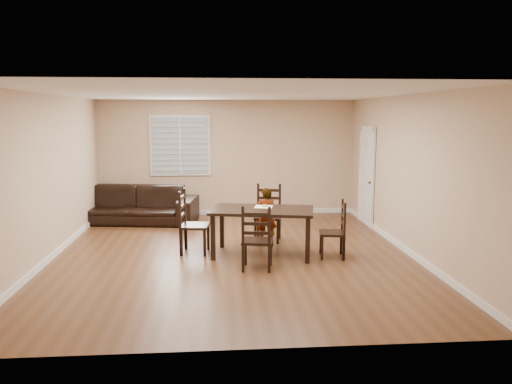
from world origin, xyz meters
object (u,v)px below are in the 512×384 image
(chair_far, at_px, (256,242))
(chair_left, at_px, (187,224))
(chair_near, at_px, (269,214))
(sofa, at_px, (134,204))
(dining_table, at_px, (262,214))
(child, at_px, (266,217))
(chair_right, at_px, (339,232))
(donut, at_px, (265,206))

(chair_far, height_order, chair_left, chair_left)
(chair_near, bearing_deg, sofa, 160.49)
(chair_near, xyz_separation_m, chair_left, (-1.49, -0.82, 0.02))
(dining_table, xyz_separation_m, child, (0.12, 0.60, -0.18))
(chair_left, relative_size, sofa, 0.40)
(chair_far, bearing_deg, chair_right, -146.88)
(dining_table, distance_m, sofa, 3.83)
(chair_left, xyz_separation_m, sofa, (-1.32, 2.56, -0.10))
(sofa, bearing_deg, chair_far, -48.17)
(chair_far, relative_size, donut, 10.49)
(chair_near, relative_size, sofa, 0.39)
(sofa, bearing_deg, child, -30.52)
(chair_right, bearing_deg, dining_table, -93.00)
(dining_table, xyz_separation_m, chair_far, (-0.17, -0.88, -0.25))
(chair_near, xyz_separation_m, donut, (-0.16, -0.88, 0.34))
(dining_table, height_order, chair_right, chair_right)
(chair_far, relative_size, child, 0.95)
(child, distance_m, sofa, 3.50)
(child, bearing_deg, chair_left, 17.41)
(chair_near, height_order, chair_far, chair_near)
(chair_left, xyz_separation_m, child, (1.40, 0.36, 0.03))
(donut, bearing_deg, sofa, 135.37)
(chair_left, relative_size, chair_right, 1.14)
(chair_far, bearing_deg, child, -91.98)
(dining_table, relative_size, chair_far, 1.82)
(dining_table, xyz_separation_m, sofa, (-2.60, 2.80, -0.31))
(chair_near, distance_m, chair_left, 1.70)
(dining_table, xyz_separation_m, chair_left, (-1.28, 0.25, -0.21))
(dining_table, bearing_deg, chair_near, 89.89)
(dining_table, height_order, sofa, sofa)
(chair_left, distance_m, sofa, 2.88)
(dining_table, height_order, donut, donut)
(dining_table, distance_m, donut, 0.22)
(chair_far, height_order, sofa, chair_far)
(chair_right, relative_size, sofa, 0.35)
(chair_left, bearing_deg, dining_table, -93.66)
(child, xyz_separation_m, sofa, (-2.72, 2.20, -0.13))
(chair_near, distance_m, chair_right, 1.67)
(dining_table, bearing_deg, chair_left, -179.58)
(dining_table, bearing_deg, sofa, 144.10)
(sofa, bearing_deg, chair_near, -23.30)
(chair_far, relative_size, sofa, 0.37)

